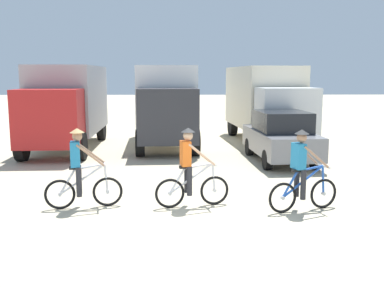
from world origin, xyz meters
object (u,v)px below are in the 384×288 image
Objects in this scene: box_truck_avon_van at (166,101)px; cyclist_near_camera at (302,173)px; cyclist_cowboy_hat at (190,170)px; box_truck_cream_rv at (266,100)px; cyclist_orange_shirt at (80,171)px; box_truck_grey_hauler at (67,103)px; sedan_parked at (281,136)px.

cyclist_near_camera is at bearing -70.76° from box_truck_avon_van.
cyclist_cowboy_hat and cyclist_near_camera have the same top height.
box_truck_cream_rv reaches higher than cyclist_orange_shirt.
box_truck_grey_hauler is 4.06m from box_truck_avon_van.
box_truck_grey_hauler reaches higher than cyclist_near_camera.
cyclist_cowboy_hat reaches higher than sedan_parked.
cyclist_orange_shirt is 1.00× the size of cyclist_cowboy_hat.
box_truck_grey_hauler reaches higher than sedan_parked.
box_truck_cream_rv is 1.61× the size of sedan_parked.
box_truck_grey_hauler is 11.40m from cyclist_near_camera.
box_truck_grey_hauler reaches higher than cyclist_cowboy_hat.
sedan_parked is at bearing -43.62° from box_truck_avon_van.
box_truck_grey_hauler is 8.70m from sedan_parked.
box_truck_grey_hauler is 8.57m from box_truck_cream_rv.
box_truck_avon_van reaches higher than cyclist_cowboy_hat.
cyclist_near_camera is at bearing -8.69° from cyclist_cowboy_hat.
box_truck_grey_hauler is at bearing 129.99° from cyclist_near_camera.
cyclist_cowboy_hat is (-3.22, -5.24, -0.04)m from sedan_parked.
cyclist_near_camera is (2.45, -0.37, 0.00)m from cyclist_cowboy_hat.
box_truck_grey_hauler is 3.75× the size of cyclist_orange_shirt.
cyclist_cowboy_hat is (2.45, 0.04, 0.00)m from cyclist_orange_shirt.
cyclist_cowboy_hat is (4.85, -8.33, -1.03)m from box_truck_grey_hauler.
box_truck_cream_rv is at bearing 85.66° from sedan_parked.
box_truck_cream_rv is 4.76m from sedan_parked.
box_truck_avon_van is at bearing 95.47° from cyclist_cowboy_hat.
cyclist_near_camera is at bearing -96.26° from box_truck_cream_rv.
box_truck_avon_van is 1.60× the size of sedan_parked.
box_truck_grey_hauler is 3.75× the size of cyclist_near_camera.
cyclist_orange_shirt is 2.45m from cyclist_cowboy_hat.
cyclist_orange_shirt and cyclist_cowboy_hat have the same top height.
sedan_parked is at bearing -94.34° from box_truck_cream_rv.
box_truck_cream_rv is at bearing 58.76° from cyclist_orange_shirt.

